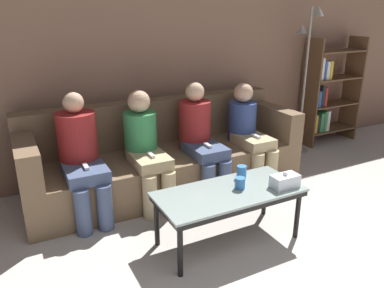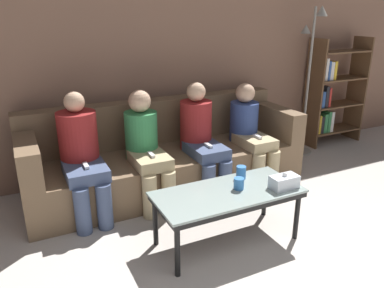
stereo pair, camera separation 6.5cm
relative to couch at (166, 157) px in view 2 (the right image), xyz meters
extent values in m
cube|color=#8C6651|center=(0.00, 0.51, 0.99)|extent=(12.00, 0.06, 2.60)
cube|color=brown|center=(0.00, -0.06, -0.11)|extent=(2.78, 0.88, 0.40)
cube|color=brown|center=(0.00, 0.28, 0.32)|extent=(2.78, 0.20, 0.46)
cube|color=brown|center=(-1.30, -0.06, 0.25)|extent=(0.18, 0.88, 0.32)
cube|color=brown|center=(1.30, -0.06, 0.25)|extent=(0.18, 0.88, 0.32)
cube|color=#8C9E99|center=(0.03, -1.17, 0.12)|extent=(1.14, 0.52, 0.02)
cube|color=black|center=(0.03, -1.17, 0.09)|extent=(1.12, 0.51, 0.04)
cylinder|color=black|center=(-0.48, -1.38, -0.12)|extent=(0.04, 0.04, 0.38)
cylinder|color=black|center=(0.55, -1.38, -0.12)|extent=(0.04, 0.04, 0.38)
cylinder|color=black|center=(-0.48, -0.96, -0.12)|extent=(0.04, 0.04, 0.38)
cylinder|color=black|center=(0.55, -0.96, -0.12)|extent=(0.04, 0.04, 0.38)
cylinder|color=#3372BF|center=(0.25, -1.01, 0.18)|extent=(0.08, 0.08, 0.11)
cylinder|color=#3372BF|center=(0.13, -1.17, 0.18)|extent=(0.08, 0.08, 0.09)
cube|color=silver|center=(0.45, -1.31, 0.18)|extent=(0.22, 0.12, 0.10)
sphere|color=white|center=(0.45, -1.31, 0.24)|extent=(0.04, 0.04, 0.04)
cube|color=brown|center=(2.20, 0.28, 0.40)|extent=(0.02, 0.32, 1.42)
cube|color=brown|center=(3.00, 0.28, 0.40)|extent=(0.02, 0.32, 1.42)
cube|color=brown|center=(2.60, 0.28, -0.13)|extent=(0.80, 0.32, 0.02)
cube|color=gold|center=(2.28, 0.28, 0.00)|extent=(0.03, 0.24, 0.25)
cube|color=#232328|center=(2.32, 0.28, -0.01)|extent=(0.05, 0.24, 0.23)
cube|color=#38844C|center=(2.38, 0.28, 0.01)|extent=(0.06, 0.24, 0.26)
cube|color=#38844C|center=(2.44, 0.28, 0.02)|extent=(0.04, 0.24, 0.28)
cube|color=silver|center=(2.49, 0.28, 0.01)|extent=(0.05, 0.24, 0.28)
cube|color=brown|center=(2.60, 0.28, 0.22)|extent=(0.80, 0.32, 0.02)
cube|color=#33569E|center=(2.28, 0.28, 0.34)|extent=(0.05, 0.24, 0.21)
cube|color=#232328|center=(2.34, 0.28, 0.37)|extent=(0.05, 0.24, 0.28)
cube|color=red|center=(2.39, 0.28, 0.36)|extent=(0.04, 0.24, 0.25)
cube|color=brown|center=(2.60, 0.28, 0.58)|extent=(0.80, 0.32, 0.02)
cube|color=silver|center=(2.28, 0.28, 0.73)|extent=(0.04, 0.24, 0.28)
cube|color=#33569E|center=(2.33, 0.28, 0.71)|extent=(0.03, 0.24, 0.25)
cube|color=silver|center=(2.37, 0.28, 0.70)|extent=(0.05, 0.24, 0.23)
cube|color=gold|center=(2.43, 0.28, 0.70)|extent=(0.04, 0.24, 0.24)
cube|color=brown|center=(2.60, 0.28, 0.93)|extent=(0.80, 0.32, 0.02)
cylinder|color=gray|center=(1.95, 0.13, -0.30)|extent=(0.26, 0.26, 0.02)
cylinder|color=gray|center=(1.95, 0.13, 0.58)|extent=(0.03, 0.03, 1.79)
cone|color=gray|center=(2.05, 0.13, 1.43)|extent=(0.14, 0.14, 0.12)
cone|color=gray|center=(1.87, 0.17, 1.23)|extent=(0.12, 0.12, 0.10)
cylinder|color=#47567A|center=(-0.96, -0.55, -0.11)|extent=(0.13, 0.13, 0.40)
cylinder|color=#47567A|center=(-0.78, -0.55, -0.11)|extent=(0.13, 0.13, 0.40)
cube|color=#47567A|center=(-0.87, -0.33, 0.14)|extent=(0.34, 0.43, 0.10)
cylinder|color=maroon|center=(-0.87, -0.11, 0.35)|extent=(0.34, 0.34, 0.52)
sphere|color=#DBAD89|center=(-0.87, -0.11, 0.70)|extent=(0.18, 0.18, 0.18)
cube|color=white|center=(-0.87, -0.37, 0.21)|extent=(0.04, 0.12, 0.02)
cylinder|color=tan|center=(-0.38, -0.55, -0.11)|extent=(0.13, 0.13, 0.40)
cylinder|color=tan|center=(-0.20, -0.55, -0.11)|extent=(0.13, 0.13, 0.40)
cube|color=tan|center=(-0.29, -0.33, 0.14)|extent=(0.31, 0.43, 0.10)
cylinder|color=#388E51|center=(-0.29, -0.11, 0.32)|extent=(0.31, 0.31, 0.45)
sphere|color=#DBAD89|center=(-0.29, -0.11, 0.65)|extent=(0.21, 0.21, 0.21)
cube|color=white|center=(-0.29, -0.38, 0.21)|extent=(0.04, 0.12, 0.02)
cylinder|color=#47567A|center=(0.20, -0.56, -0.11)|extent=(0.13, 0.13, 0.40)
cylinder|color=#47567A|center=(0.38, -0.56, -0.11)|extent=(0.13, 0.13, 0.40)
cube|color=#47567A|center=(0.29, -0.34, 0.14)|extent=(0.32, 0.45, 0.10)
cylinder|color=maroon|center=(0.29, -0.11, 0.34)|extent=(0.32, 0.32, 0.49)
sphere|color=#DBAD89|center=(0.29, -0.11, 0.68)|extent=(0.19, 0.19, 0.19)
cube|color=white|center=(0.29, -0.38, 0.21)|extent=(0.04, 0.12, 0.02)
cylinder|color=tan|center=(0.78, -0.54, -0.11)|extent=(0.13, 0.13, 0.40)
cylinder|color=tan|center=(0.96, -0.54, -0.11)|extent=(0.13, 0.13, 0.40)
cube|color=tan|center=(0.87, -0.33, 0.14)|extent=(0.30, 0.43, 0.10)
cylinder|color=#334784|center=(0.87, -0.11, 0.30)|extent=(0.30, 0.30, 0.42)
sphere|color=#DBAD89|center=(0.87, -0.11, 0.62)|extent=(0.20, 0.20, 0.20)
cube|color=white|center=(0.87, -0.37, 0.21)|extent=(0.04, 0.12, 0.02)
camera|label=1|loc=(-1.40, -3.32, 1.42)|focal=35.00mm
camera|label=2|loc=(-1.34, -3.35, 1.42)|focal=35.00mm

